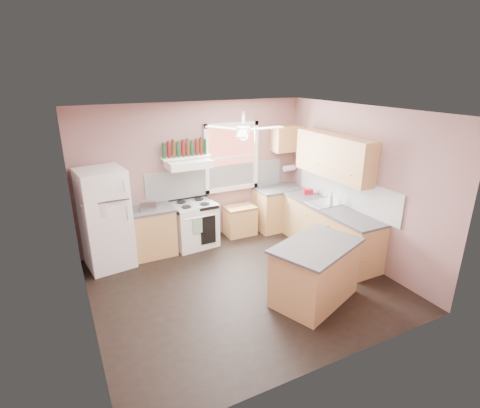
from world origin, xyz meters
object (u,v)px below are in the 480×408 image
refrigerator (105,219)px  island (315,273)px  toaster (148,206)px  cart (240,220)px  stove (194,224)px

refrigerator → island: refrigerator is taller
toaster → island: (1.80, -2.43, -0.56)m
toaster → cart: (1.89, 0.15, -0.68)m
toaster → refrigerator: bearing=-169.6°
refrigerator → cart: refrigerator is taller
refrigerator → cart: size_ratio=2.82×
stove → island: (0.94, -2.54, 0.00)m
stove → cart: bearing=-2.2°
island → stove: bearing=89.1°
cart → refrigerator: bearing=-176.1°
stove → island: bearing=-74.7°
refrigerator → stove: (1.59, 0.09, -0.43)m
refrigerator → cart: 2.68m
cart → island: 2.59m
stove → island: size_ratio=0.69×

